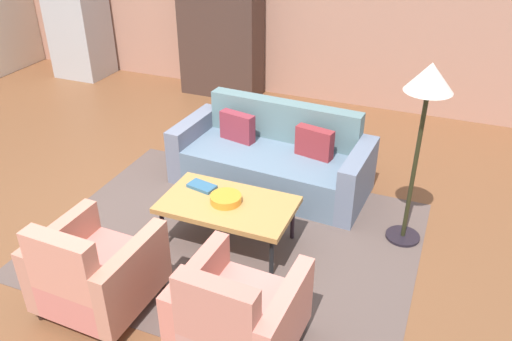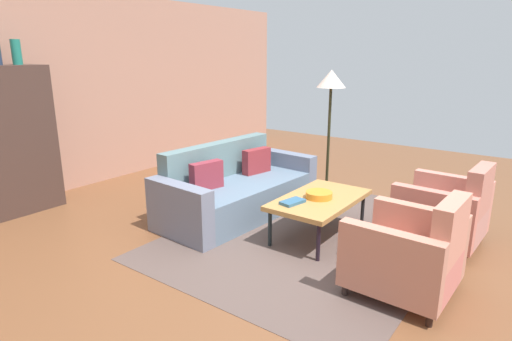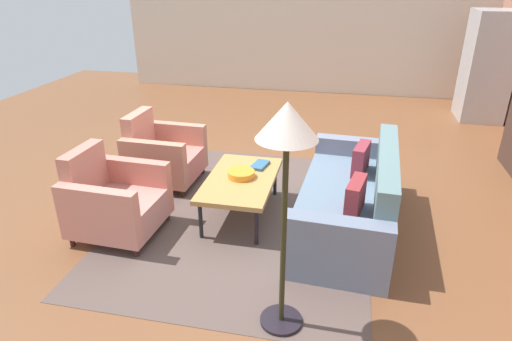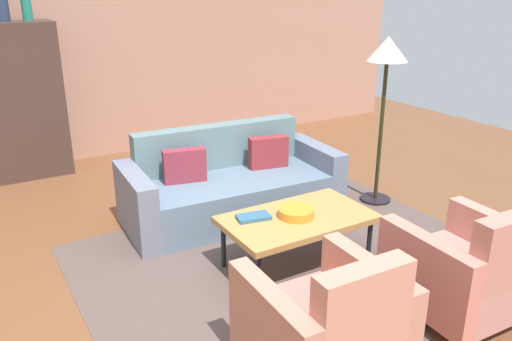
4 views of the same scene
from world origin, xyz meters
The scene contains 12 objects.
ground_plane centered at (0.00, 0.00, 0.00)m, with size 11.81×11.81×0.00m, color brown.
wall_back centered at (0.00, 3.81, 1.40)m, with size 9.84×0.12×2.80m, color tan.
area_rug centered at (0.59, 0.07, 0.00)m, with size 3.40×2.60×0.01m, color brown.
couch centered at (0.60, 1.21, 0.29)m, with size 2.15×1.02×0.86m.
coffee_table centered at (0.59, 0.02, 0.40)m, with size 1.20×0.70×0.44m.
armchair_left centered at (-0.01, -1.14, 0.34)m, with size 0.82×0.82×0.88m.
armchair_right centered at (1.19, -1.14, 0.34)m, with size 0.83×0.83×0.88m.
fruit_bowl centered at (0.58, 0.02, 0.48)m, with size 0.28×0.28×0.07m, color orange.
book_stack centered at (0.26, 0.16, 0.46)m, with size 0.29×0.19×0.03m.
cabinet centered at (-1.08, 3.46, 0.90)m, with size 1.20×0.51×1.80m.
refrigerator centered at (-3.62, 3.36, 0.93)m, with size 0.80×0.73×1.85m.
floor_lamp centered at (2.10, 0.70, 1.44)m, with size 0.40×0.40×1.72m.
Camera 1 is at (2.30, -3.51, 3.03)m, focal length 36.58 mm.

